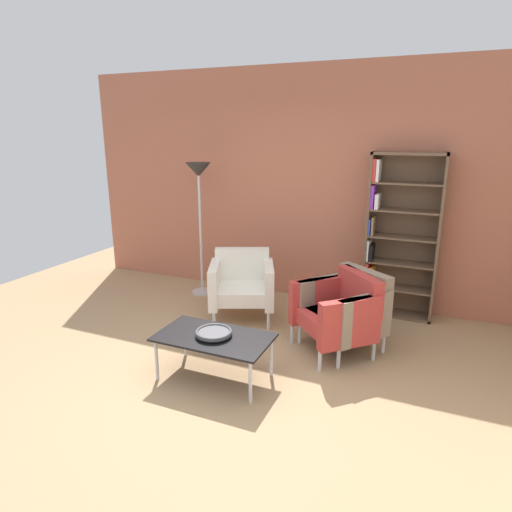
% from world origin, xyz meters
% --- Properties ---
extents(ground_plane, '(8.32, 8.32, 0.00)m').
position_xyz_m(ground_plane, '(0.00, 0.00, 0.00)').
color(ground_plane, tan).
extents(brick_back_panel, '(6.40, 0.12, 2.90)m').
position_xyz_m(brick_back_panel, '(0.00, 2.46, 1.45)').
color(brick_back_panel, '#B2664C').
rests_on(brick_back_panel, ground_plane).
extents(bookshelf_tall, '(0.80, 0.30, 1.90)m').
position_xyz_m(bookshelf_tall, '(1.11, 2.26, 0.93)').
color(bookshelf_tall, brown).
rests_on(bookshelf_tall, ground_plane).
extents(coffee_table_low, '(1.00, 0.56, 0.40)m').
position_xyz_m(coffee_table_low, '(-0.16, 0.13, 0.37)').
color(coffee_table_low, black).
rests_on(coffee_table_low, ground_plane).
extents(decorative_bowl, '(0.32, 0.32, 0.05)m').
position_xyz_m(decorative_bowl, '(-0.16, 0.13, 0.43)').
color(decorative_bowl, '#4C4C51').
rests_on(decorative_bowl, coffee_table_low).
extents(armchair_corner_red, '(0.91, 0.88, 0.78)m').
position_xyz_m(armchair_corner_red, '(-0.50, 1.44, 0.41)').
color(armchair_corner_red, white).
rests_on(armchair_corner_red, ground_plane).
extents(armchair_spare_guest, '(0.95, 0.95, 0.78)m').
position_xyz_m(armchair_spare_guest, '(0.72, 1.06, 0.41)').
color(armchair_spare_guest, '#B73833').
rests_on(armchair_spare_guest, ground_plane).
extents(armchair_near_window, '(0.95, 0.93, 0.78)m').
position_xyz_m(armchair_near_window, '(0.78, 1.18, 0.41)').
color(armchair_near_window, gray).
rests_on(armchair_near_window, ground_plane).
extents(floor_lamp_torchiere, '(0.32, 0.32, 1.74)m').
position_xyz_m(floor_lamp_torchiere, '(-1.34, 1.96, 1.45)').
color(floor_lamp_torchiere, silver).
rests_on(floor_lamp_torchiere, ground_plane).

